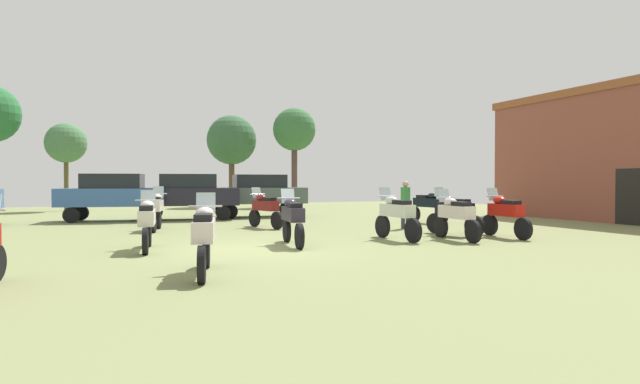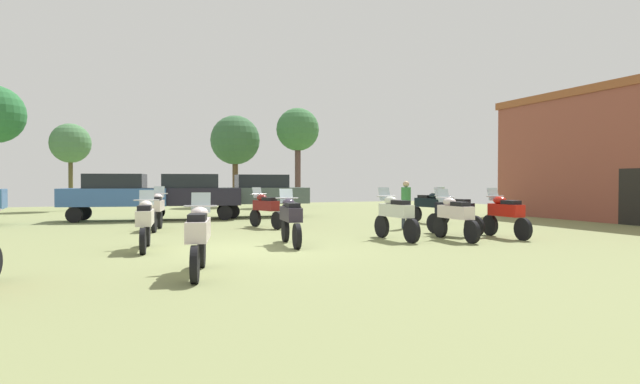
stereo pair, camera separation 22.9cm
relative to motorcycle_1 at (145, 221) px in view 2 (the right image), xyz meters
The scene contains 18 objects.
ground_plane 2.87m from the motorcycle_1, 16.02° to the right, with size 44.00×52.00×0.02m.
motorcycle_1 is the anchor object (origin of this frame).
motorcycle_2 9.09m from the motorcycle_1, ahead, with size 0.78×2.09×1.49m.
motorcycle_5 6.77m from the motorcycle_1, ahead, with size 0.62×2.23×1.50m.
motorcycle_6 10.17m from the motorcycle_1, ahead, with size 0.62×2.11×1.48m.
motorcycle_7 3.91m from the motorcycle_1, 79.39° to the right, with size 0.75×2.20×1.46m.
motorcycle_8 11.88m from the motorcycle_1, 21.42° to the left, with size 0.68×2.21×1.48m.
motorcycle_9 5.20m from the motorcycle_1, 82.93° to the left, with size 0.70×2.11×1.51m.
motorcycle_10 8.38m from the motorcycle_1, ahead, with size 0.62×2.22×1.46m.
motorcycle_11 6.44m from the motorcycle_1, 47.42° to the left, with size 0.81×2.03×1.46m.
motorcycle_12 3.62m from the motorcycle_1, ahead, with size 0.64×2.22×1.48m.
car_1 10.18m from the motorcycle_1, 76.42° to the left, with size 4.53×2.46×2.00m.
car_2 12.01m from the motorcycle_1, 61.23° to the left, with size 4.44×2.18×2.00m.
car_4 10.30m from the motorcycle_1, 93.82° to the left, with size 4.56×2.58×2.00m.
person_1 9.28m from the motorcycle_1, 16.14° to the left, with size 0.43×0.43×1.70m.
tree_1 20.12m from the motorcycle_1, 99.00° to the left, with size 2.27×2.27×5.03m.
tree_3 22.55m from the motorcycle_1, 72.12° to the left, with size 3.31×3.31×6.14m.
tree_5 22.60m from the motorcycle_1, 61.15° to the left, with size 2.87×2.87×6.62m.
Camera 2 is at (-3.31, -12.43, 1.69)m, focal length 28.80 mm.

